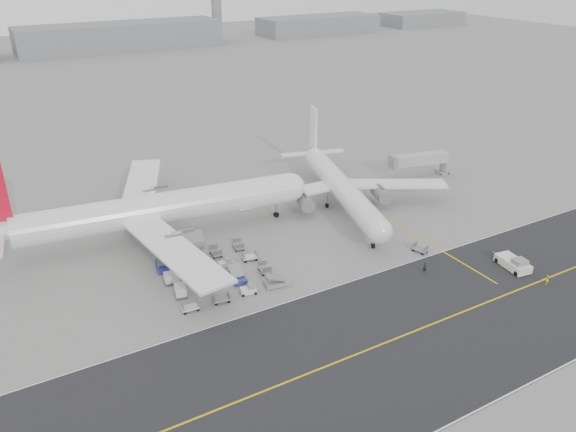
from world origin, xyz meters
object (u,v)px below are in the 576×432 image
pushback_tug (514,263)px  jet_bridge (420,160)px  airliner_b (340,186)px  ground_crew_b (547,280)px  control_tower (217,12)px  airliner_a (155,210)px  ground_crew_a (425,268)px

pushback_tug → jet_bridge: size_ratio=0.52×
airliner_b → ground_crew_b: bearing=-58.6°
control_tower → airliner_b: (-75.26, -241.07, -11.44)m
pushback_tug → ground_crew_b: size_ratio=4.87×
ground_crew_b → jet_bridge: bearing=-115.3°
control_tower → airliner_a: (-114.31, -235.89, -10.07)m
airliner_a → ground_crew_b: bearing=-126.5°
control_tower → airliner_b: 252.80m
airliner_a → pushback_tug: 65.96m
control_tower → airliner_a: control_tower is taller
control_tower → ground_crew_b: size_ratio=18.04×
ground_crew_a → ground_crew_b: (15.07, -12.93, -0.10)m
airliner_a → ground_crew_a: bearing=-127.5°
airliner_a → airliner_b: airliner_a is taller
airliner_b → jet_bridge: size_ratio=2.93×
pushback_tug → ground_crew_a: pushback_tug is taller
control_tower → ground_crew_b: (-63.10, -284.09, -15.39)m
pushback_tug → jet_bridge: bearing=78.1°
airliner_b → ground_crew_b: (12.16, -43.02, -3.95)m
jet_bridge → ground_crew_b: jet_bridge is taller
airliner_a → ground_crew_a: (36.14, -35.27, -5.22)m
control_tower → ground_crew_b: bearing=-102.5°
pushback_tug → airliner_b: bearing=115.9°
jet_bridge → ground_crew_b: 50.60m
airliner_a → jet_bridge: (66.11, 0.04, -2.00)m
airliner_b → ground_crew_a: bearing=-79.9°
airliner_a → airliner_b: 39.42m
airliner_a → ground_crew_b: size_ratio=35.88×
airliner_a → pushback_tug: size_ratio=7.36×
control_tower → pushback_tug: control_tower is taller
jet_bridge → ground_crew_a: bearing=-118.6°
jet_bridge → control_tower: bearing=90.2°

